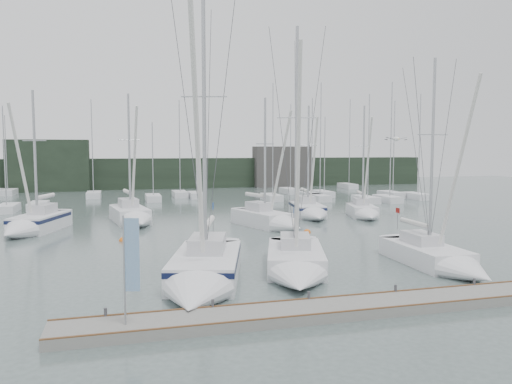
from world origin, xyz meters
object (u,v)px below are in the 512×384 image
sailboat_mid_c (272,221)px  sailboat_mid_e (365,213)px  buoy_a (229,247)px  buoy_c (123,241)px  sailboat_near_right (444,261)px  sailboat_mid_a (31,225)px  buoy_b (307,233)px  sailboat_near_left (202,276)px  sailboat_near_center (297,267)px  dock_banner (129,261)px  sailboat_mid_b (133,217)px  sailboat_mid_d (310,211)px

sailboat_mid_c → sailboat_mid_e: (10.26, 3.52, -0.07)m
buoy_a → buoy_c: bearing=147.6°
sailboat_near_right → sailboat_mid_e: size_ratio=1.09×
sailboat_mid_a → buoy_b: (20.80, -5.38, -0.65)m
sailboat_near_left → buoy_b: size_ratio=26.33×
sailboat_mid_a → sailboat_mid_e: sailboat_mid_a is taller
sailboat_near_left → buoy_a: 10.00m
sailboat_mid_a → buoy_b: sailboat_mid_a is taller
buoy_a → buoy_b: size_ratio=0.86×
sailboat_near_center → dock_banner: size_ratio=3.62×
sailboat_near_left → dock_banner: (-3.35, -5.10, 2.03)m
sailboat_mid_b → sailboat_mid_e: size_ratio=1.07×
sailboat_near_center → dock_banner: (-8.37, -6.06, 2.16)m
sailboat_mid_a → buoy_a: size_ratio=24.10×
sailboat_mid_c → sailboat_mid_a: bearing=154.1°
buoy_a → buoy_b: bearing=30.2°
sailboat_mid_d → buoy_a: (-10.57, -12.21, -0.59)m
sailboat_near_center → sailboat_mid_b: bearing=127.8°
buoy_b → buoy_c: size_ratio=1.03×
buoy_b → sailboat_mid_e: bearing=37.5°
sailboat_mid_e → sailboat_mid_c: bearing=-146.0°
buoy_b → sailboat_mid_b: bearing=147.7°
sailboat_near_left → buoy_c: bearing=119.9°
sailboat_near_center → buoy_b: 13.74m
sailboat_near_left → buoy_c: sailboat_near_left is taller
buoy_c → dock_banner: 19.03m
sailboat_near_left → sailboat_near_right: size_ratio=1.23×
buoy_c → sailboat_mid_d: bearing=24.4°
buoy_a → buoy_b: (7.13, 4.15, 0.00)m
sailboat_near_center → sailboat_mid_a: sailboat_near_center is taller
sailboat_mid_b → buoy_b: size_ratio=21.08×
sailboat_near_left → sailboat_near_right: sailboat_near_left is taller
sailboat_mid_a → buoy_a: (13.67, -9.53, -0.65)m
sailboat_mid_c → dock_banner: sailboat_mid_c is taller
buoy_a → dock_banner: bearing=-114.7°
sailboat_mid_d → buoy_b: size_ratio=19.87×
sailboat_mid_d → sailboat_mid_b: bearing=-171.9°
sailboat_near_center → sailboat_mid_e: (13.73, 18.98, 0.02)m
buoy_a → dock_banner: (-6.68, -14.51, 2.68)m
sailboat_near_right → buoy_a: 13.50m
sailboat_mid_e → buoy_a: sailboat_mid_e is taller
sailboat_mid_b → sailboat_mid_e: (21.31, -1.88, -0.08)m
sailboat_near_center → sailboat_near_right: 8.19m
sailboat_mid_a → dock_banner: sailboat_mid_a is taller
buoy_a → dock_banner: 16.20m
sailboat_mid_d → buoy_c: size_ratio=20.56×
sailboat_mid_a → dock_banner: (6.99, -24.04, 2.03)m
sailboat_mid_a → buoy_a: bearing=-17.3°
sailboat_mid_d → dock_banner: (-17.25, -26.72, 2.09)m
sailboat_mid_e → dock_banner: 33.46m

